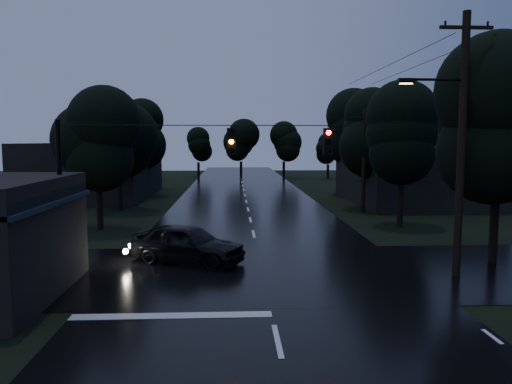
{
  "coord_description": "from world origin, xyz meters",
  "views": [
    {
      "loc": [
        -1.15,
        -7.54,
        5.24
      ],
      "look_at": [
        -0.15,
        13.81,
        3.03
      ],
      "focal_mm": 35.0,
      "sensor_mm": 36.0,
      "label": 1
    }
  ],
  "objects": [
    {
      "name": "main_road",
      "position": [
        0.0,
        30.0,
        0.0
      ],
      "size": [
        12.0,
        120.0,
        0.02
      ],
      "primitive_type": "cube",
      "color": "black",
      "rests_on": "ground"
    },
    {
      "name": "cross_street",
      "position": [
        0.0,
        12.0,
        0.0
      ],
      "size": [
        60.0,
        9.0,
        0.02
      ],
      "primitive_type": "cube",
      "color": "black",
      "rests_on": "ground"
    },
    {
      "name": "building_far_right",
      "position": [
        14.0,
        34.0,
        2.2
      ],
      "size": [
        10.0,
        14.0,
        4.4
      ],
      "primitive_type": "cube",
      "color": "black",
      "rests_on": "ground"
    },
    {
      "name": "building_far_left",
      "position": [
        -14.0,
        40.0,
        2.5
      ],
      "size": [
        10.0,
        16.0,
        5.0
      ],
      "primitive_type": "cube",
      "color": "black",
      "rests_on": "ground"
    },
    {
      "name": "utility_pole_main",
      "position": [
        7.41,
        11.0,
        5.26
      ],
      "size": [
        3.5,
        0.3,
        10.0
      ],
      "color": "black",
      "rests_on": "ground"
    },
    {
      "name": "utility_pole_far",
      "position": [
        8.3,
        28.0,
        3.88
      ],
      "size": [
        2.0,
        0.3,
        7.5
      ],
      "color": "black",
      "rests_on": "ground"
    },
    {
      "name": "anchor_pole_left",
      "position": [
        -7.5,
        11.0,
        3.0
      ],
      "size": [
        0.18,
        0.18,
        6.0
      ],
      "primitive_type": "cylinder",
      "color": "black",
      "rests_on": "ground"
    },
    {
      "name": "span_signals",
      "position": [
        0.56,
        10.99,
        5.24
      ],
      "size": [
        15.0,
        0.37,
        1.12
      ],
      "color": "black",
      "rests_on": "ground"
    },
    {
      "name": "tree_corner_near",
      "position": [
        10.0,
        13.0,
        5.99
      ],
      "size": [
        4.48,
        4.48,
        9.44
      ],
      "color": "black",
      "rests_on": "ground"
    },
    {
      "name": "tree_left_a",
      "position": [
        -9.0,
        22.0,
        5.24
      ],
      "size": [
        3.92,
        3.92,
        8.26
      ],
      "color": "black",
      "rests_on": "ground"
    },
    {
      "name": "tree_left_b",
      "position": [
        -9.6,
        30.0,
        5.62
      ],
      "size": [
        4.2,
        4.2,
        8.85
      ],
      "color": "black",
      "rests_on": "ground"
    },
    {
      "name": "tree_left_c",
      "position": [
        -10.2,
        40.0,
        5.99
      ],
      "size": [
        4.48,
        4.48,
        9.44
      ],
      "color": "black",
      "rests_on": "ground"
    },
    {
      "name": "tree_right_a",
      "position": [
        9.0,
        22.0,
        5.62
      ],
      "size": [
        4.2,
        4.2,
        8.85
      ],
      "color": "black",
      "rests_on": "ground"
    },
    {
      "name": "tree_right_b",
      "position": [
        9.6,
        30.0,
        5.99
      ],
      "size": [
        4.48,
        4.48,
        9.44
      ],
      "color": "black",
      "rests_on": "ground"
    },
    {
      "name": "tree_right_c",
      "position": [
        10.2,
        40.0,
        6.37
      ],
      "size": [
        4.76,
        4.76,
        10.03
      ],
      "color": "black",
      "rests_on": "ground"
    },
    {
      "name": "car",
      "position": [
        -3.11,
        13.59,
        0.85
      ],
      "size": [
        5.36,
        3.87,
        1.7
      ],
      "primitive_type": "imported",
      "rotation": [
        0.0,
        0.0,
        1.15
      ],
      "color": "black",
      "rests_on": "ground"
    }
  ]
}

